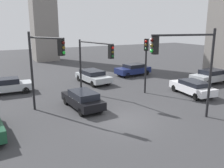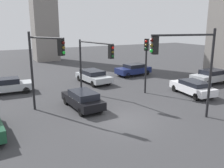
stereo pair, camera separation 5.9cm
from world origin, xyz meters
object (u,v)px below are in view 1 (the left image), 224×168
car_5 (83,99)px  car_1 (133,69)px  traffic_light_0 (95,56)px  traffic_light_1 (146,56)px  car_4 (192,87)px  traffic_light_3 (45,58)px  car_6 (93,76)px  car_2 (211,76)px  car_7 (7,86)px  traffic_light_2 (186,57)px

car_5 → car_1: bearing=-53.1°
traffic_light_0 → traffic_light_1: size_ratio=0.99×
traffic_light_1 → car_4: size_ratio=1.08×
traffic_light_3 → car_5: traffic_light_3 is taller
car_6 → car_2: bearing=55.1°
traffic_light_3 → car_7: 7.51m
car_2 → car_5: 14.44m
car_4 → traffic_light_2: bearing=134.3°
traffic_light_0 → car_4: traffic_light_0 is taller
car_6 → car_7: bearing=-94.5°
traffic_light_1 → car_4: traffic_light_1 is taller
car_6 → car_1: bearing=96.0°
traffic_light_0 → car_4: size_ratio=1.07×
car_2 → car_4: size_ratio=0.99×
car_4 → car_6: (-5.73, 8.13, 0.02)m
car_1 → car_6: car_1 is taller
traffic_light_1 → car_5: 6.97m
traffic_light_2 → car_4: size_ratio=1.30×
traffic_light_1 → traffic_light_3: traffic_light_3 is taller
car_1 → car_2: bearing=119.5°
traffic_light_1 → traffic_light_2: (-1.68, -6.25, 0.70)m
car_1 → traffic_light_1: bearing=60.1°
traffic_light_2 → car_1: bearing=-100.0°
traffic_light_1 → car_5: (-6.34, -1.19, -2.64)m
car_5 → traffic_light_0: bearing=-47.4°
car_1 → car_6: bearing=6.6°
car_7 → car_1: bearing=7.0°
traffic_light_0 → car_2: size_ratio=1.07×
car_5 → car_6: (3.86, 6.91, 0.02)m
traffic_light_3 → traffic_light_2: bearing=21.5°
traffic_light_1 → car_5: size_ratio=1.13×
traffic_light_2 → traffic_light_1: bearing=-94.5°
traffic_light_1 → car_7: traffic_light_1 is taller
car_1 → traffic_light_0: bearing=33.8°
car_6 → car_7: (-8.26, -0.12, 0.01)m
car_2 → traffic_light_0: bearing=-6.8°
traffic_light_2 → car_7: 15.28m
traffic_light_1 → traffic_light_0: bearing=-47.6°
car_5 → car_6: size_ratio=0.90×
car_6 → traffic_light_2: bearing=-1.4°
traffic_light_1 → car_1: traffic_light_1 is taller
car_5 → car_6: 7.91m
traffic_light_0 → traffic_light_1: traffic_light_1 is taller
traffic_light_0 → car_7: traffic_light_0 is taller
car_5 → car_6: car_6 is taller
traffic_light_1 → traffic_light_3: size_ratio=0.87×
car_2 → car_5: size_ratio=1.03×
traffic_light_0 → traffic_light_2: size_ratio=0.82×
traffic_light_2 → car_1: 14.38m
traffic_light_3 → car_7: (-1.99, 6.56, -3.08)m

